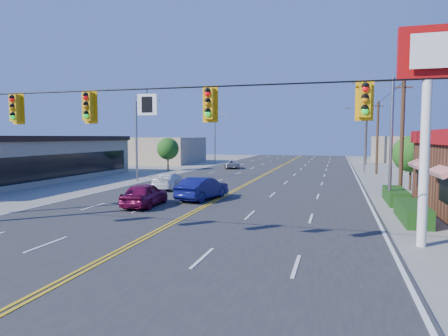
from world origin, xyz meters
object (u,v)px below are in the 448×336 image
(signal_span, at_px, (114,121))
(kfc_pylon, at_px, (427,91))
(car_magenta, at_px, (145,195))
(car_white, at_px, (170,181))
(car_silver, at_px, (232,165))
(car_blue, at_px, (203,189))

(signal_span, height_order, kfc_pylon, signal_span)
(signal_span, bearing_deg, car_magenta, 110.87)
(car_white, distance_m, car_silver, 21.91)
(signal_span, bearing_deg, car_silver, 98.44)
(car_white, relative_size, car_silver, 1.14)
(signal_span, bearing_deg, car_white, 107.23)
(car_magenta, bearing_deg, car_silver, -88.94)
(car_magenta, bearing_deg, car_blue, -129.75)
(car_blue, bearing_deg, car_magenta, 65.47)
(signal_span, xyz_separation_m, car_magenta, (-3.43, 9.01, -4.16))
(kfc_pylon, distance_m, car_white, 21.62)
(car_blue, relative_size, car_silver, 1.15)
(kfc_pylon, relative_size, car_white, 1.85)
(kfc_pylon, bearing_deg, car_silver, 115.81)
(signal_span, distance_m, car_blue, 13.17)
(kfc_pylon, bearing_deg, signal_span, -160.22)
(signal_span, xyz_separation_m, car_silver, (-5.77, 38.93, -4.32))
(signal_span, relative_size, kfc_pylon, 2.86)
(kfc_pylon, height_order, car_silver, kfc_pylon)
(kfc_pylon, distance_m, car_blue, 15.61)
(signal_span, height_order, car_blue, signal_span)
(car_white, bearing_deg, car_magenta, 99.53)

